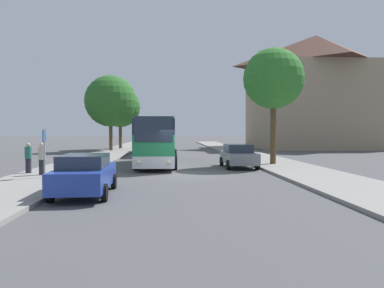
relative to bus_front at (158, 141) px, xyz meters
name	(u,v)px	position (x,y,z in m)	size (l,w,h in m)	color
ground_plane	(183,174)	(1.57, -5.47, -1.75)	(300.00, 300.00, 0.00)	#4C4C4F
sidewalk_left	(55,174)	(-5.43, -5.47, -1.68)	(4.00, 120.00, 0.15)	gray
sidewalk_right	(305,172)	(8.57, -5.47, -1.68)	(4.00, 120.00, 0.15)	gray
building_right_background	(315,92)	(21.58, 25.87, 6.24)	(16.97, 15.10, 15.98)	gray
bus_front	(158,141)	(0.00, 0.00, 0.00)	(2.82, 10.37, 3.28)	silver
bus_middle	(160,138)	(-0.15, 12.57, -0.01)	(3.01, 10.40, 3.27)	#2D519E
parked_car_left_curb	(85,174)	(-2.36, -12.01, -0.94)	(2.14, 4.75, 1.55)	#233D9E
parked_car_right_near	(238,156)	(5.40, -1.86, -0.95)	(2.09, 4.43, 1.55)	slate
bus_stop_sign	(44,147)	(-5.27, -7.70, -0.12)	(0.08, 0.45, 2.38)	gray
pedestrian_waiting_near	(42,159)	(-5.79, -6.53, -0.76)	(0.36, 0.36, 1.68)	#23232D
pedestrian_waiting_far	(28,158)	(-6.82, -5.59, -0.78)	(0.36, 0.36, 1.64)	#23232D
tree_left_near	(111,101)	(-6.08, 18.22, 4.19)	(6.02, 6.02, 8.81)	#513D23
tree_left_far	(120,107)	(-5.62, 23.35, 3.77)	(5.21, 5.21, 7.99)	#513D23
tree_right_near	(274,79)	(8.05, -0.69, 4.29)	(4.21, 4.21, 8.03)	#513D23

